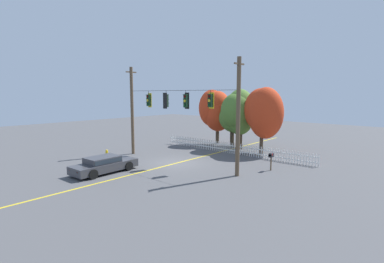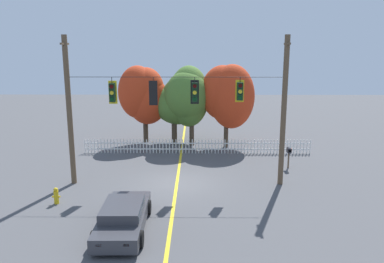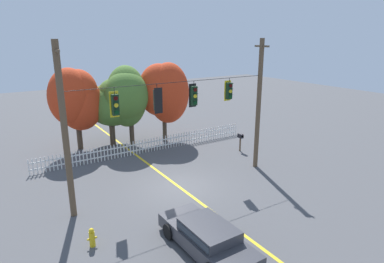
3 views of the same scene
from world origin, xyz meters
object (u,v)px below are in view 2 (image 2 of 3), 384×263
(parked_car, at_px, (123,216))
(autumn_maple_near_fence, at_px, (144,94))
(traffic_signal_northbound_secondary, at_px, (112,92))
(fire_hydrant, at_px, (56,196))
(autumn_oak_far_east, at_px, (188,96))
(roadside_mailbox, at_px, (289,151))
(autumn_maple_mid, at_px, (179,102))
(traffic_signal_westbound_side, at_px, (195,92))
(traffic_signal_eastbound_side, at_px, (154,93))
(autumn_maple_far_west, at_px, (228,95))
(traffic_signal_northbound_primary, at_px, (240,91))

(parked_car, bearing_deg, autumn_maple_near_fence, 94.16)
(traffic_signal_northbound_secondary, xyz_separation_m, fire_hydrant, (-2.23, -2.80, -4.52))
(autumn_oak_far_east, xyz_separation_m, roadside_mailbox, (6.20, -5.49, -2.67))
(autumn_oak_far_east, distance_m, parked_car, 14.16)
(autumn_maple_mid, height_order, roadside_mailbox, autumn_maple_mid)
(traffic_signal_northbound_secondary, distance_m, traffic_signal_westbound_side, 4.23)
(traffic_signal_eastbound_side, relative_size, fire_hydrant, 1.80)
(autumn_maple_mid, distance_m, fire_hydrant, 13.23)
(traffic_signal_northbound_secondary, bearing_deg, fire_hydrant, -128.54)
(traffic_signal_westbound_side, distance_m, autumn_maple_near_fence, 9.89)
(autumn_maple_mid, distance_m, autumn_maple_far_west, 3.83)
(traffic_signal_eastbound_side, xyz_separation_m, traffic_signal_westbound_side, (2.11, 0.02, 0.02))
(autumn_oak_far_east, bearing_deg, traffic_signal_northbound_primary, -71.04)
(autumn_oak_far_east, xyz_separation_m, parked_car, (-2.30, -13.62, -3.11))
(autumn_maple_mid, bearing_deg, roadside_mailbox, -42.32)
(autumn_maple_near_fence, bearing_deg, traffic_signal_eastbound_side, -79.01)
(autumn_oak_far_east, distance_m, fire_hydrant, 12.96)
(traffic_signal_northbound_primary, height_order, fire_hydrant, traffic_signal_northbound_primary)
(parked_car, bearing_deg, autumn_maple_mid, 83.72)
(fire_hydrant, bearing_deg, autumn_maple_far_west, 50.42)
(traffic_signal_northbound_primary, height_order, autumn_oak_far_east, autumn_oak_far_east)
(traffic_signal_eastbound_side, bearing_deg, autumn_maple_mid, 84.46)
(roadside_mailbox, bearing_deg, autumn_maple_mid, 137.68)
(autumn_maple_far_west, height_order, fire_hydrant, autumn_maple_far_west)
(fire_hydrant, xyz_separation_m, roadside_mailbox, (12.13, 5.55, 0.66))
(roadside_mailbox, bearing_deg, fire_hydrant, -155.43)
(autumn_maple_far_west, height_order, parked_car, autumn_maple_far_west)
(traffic_signal_eastbound_side, bearing_deg, traffic_signal_westbound_side, 0.54)
(autumn_maple_near_fence, relative_size, roadside_mailbox, 4.58)
(traffic_signal_northbound_secondary, relative_size, parked_car, 0.30)
(autumn_maple_far_west, height_order, roadside_mailbox, autumn_maple_far_west)
(autumn_maple_near_fence, bearing_deg, roadside_mailbox, -33.33)
(traffic_signal_northbound_primary, xyz_separation_m, autumn_maple_far_west, (0.03, 7.84, -1.14))
(autumn_maple_mid, distance_m, parked_car, 14.73)
(traffic_signal_northbound_secondary, distance_m, autumn_oak_far_east, 9.11)
(autumn_maple_near_fence, bearing_deg, parked_car, -85.84)
(fire_hydrant, height_order, roadside_mailbox, roadside_mailbox)
(autumn_oak_far_east, bearing_deg, autumn_maple_far_west, -7.89)
(autumn_maple_mid, bearing_deg, autumn_maple_far_west, -18.51)
(traffic_signal_northbound_primary, relative_size, autumn_oak_far_east, 0.22)
(traffic_signal_eastbound_side, distance_m, fire_hydrant, 6.85)
(autumn_maple_mid, bearing_deg, traffic_signal_eastbound_side, -95.54)
(roadside_mailbox, bearing_deg, traffic_signal_northbound_primary, -140.76)
(parked_car, relative_size, fire_hydrant, 5.83)
(autumn_maple_near_fence, xyz_separation_m, roadside_mailbox, (9.54, -6.27, -2.70))
(traffic_signal_northbound_secondary, bearing_deg, parked_car, -75.33)
(traffic_signal_eastbound_side, distance_m, autumn_maple_near_fence, 9.28)
(autumn_maple_near_fence, bearing_deg, traffic_signal_northbound_primary, -55.62)
(traffic_signal_northbound_primary, bearing_deg, autumn_oak_far_east, 108.96)
(traffic_signal_northbound_secondary, relative_size, autumn_maple_far_west, 0.23)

